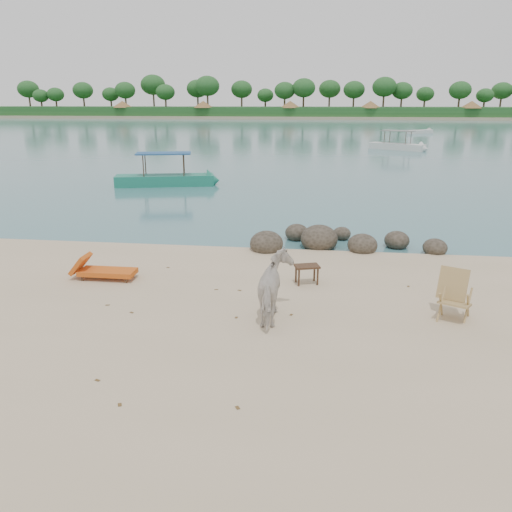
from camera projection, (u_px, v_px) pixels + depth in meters
The scene contains 12 objects.
water at pixel (316, 126), 95.90m from camera, with size 400.00×400.00×0.00m, color #376A6F.
far_shore at pixel (319, 115), 171.66m from camera, with size 420.00×90.00×1.40m, color tan.
far_scenery at pixel (319, 107), 139.18m from camera, with size 420.00×18.00×9.50m.
boulders at pixel (329, 242), 16.64m from camera, with size 6.33×2.85×0.93m.
cow at pixel (276, 290), 10.90m from camera, with size 0.78×1.71×1.45m, color silver.
side_table at pixel (307, 276), 13.16m from camera, with size 0.63×0.41×0.51m, color #321F14, non-canonical shape.
lounge_chair at pixel (108, 270), 13.53m from camera, with size 1.89×0.66×0.57m, color #D44E18, non-canonical shape.
deck_chair at pixel (455, 298), 10.95m from camera, with size 0.69×0.76×1.08m, color #9E7E4F, non-canonical shape.
boat_near at pixel (164, 158), 28.57m from camera, with size 6.28×1.41×3.06m, color #1A735C, non-canonical shape.
boat_mid at pixel (398, 134), 49.85m from camera, with size 6.33×1.42×3.08m, color silver, non-canonical shape.
boat_far at pixel (420, 131), 75.52m from camera, with size 5.22×1.17×0.61m, color silver, non-canonical shape.
dead_leaves at pixel (211, 318), 11.21m from camera, with size 7.41×6.88×0.00m.
Camera 1 is at (1.10, -9.67, 4.67)m, focal length 35.00 mm.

